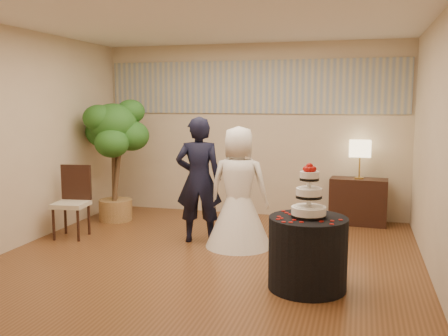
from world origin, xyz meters
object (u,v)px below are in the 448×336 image
(side_chair, at_px, (71,202))
(console, at_px, (358,201))
(groom, at_px, (199,180))
(cake_table, at_px, (308,253))
(wedding_cake, at_px, (309,190))
(ficus_tree, at_px, (114,159))
(table_lamp, at_px, (360,160))
(bride, at_px, (239,187))

(side_chair, bearing_deg, console, 18.50)
(groom, xyz_separation_m, cake_table, (1.58, -1.32, -0.47))
(wedding_cake, xyz_separation_m, ficus_tree, (-3.23, 2.11, -0.03))
(table_lamp, bearing_deg, console, 0.00)
(table_lamp, height_order, ficus_tree, ficus_tree)
(groom, height_order, bride, groom)
(table_lamp, relative_size, side_chair, 0.59)
(console, distance_m, table_lamp, 0.64)
(wedding_cake, xyz_separation_m, console, (0.47, 2.87, -0.65))
(ficus_tree, bearing_deg, bride, -21.25)
(console, relative_size, ficus_tree, 0.44)
(cake_table, xyz_separation_m, ficus_tree, (-3.23, 2.11, 0.61))
(wedding_cake, bearing_deg, ficus_tree, 146.91)
(groom, relative_size, side_chair, 1.69)
(bride, height_order, ficus_tree, ficus_tree)
(wedding_cake, bearing_deg, table_lamp, 80.76)
(groom, bearing_deg, bride, 159.14)
(wedding_cake, distance_m, console, 2.98)
(side_chair, bearing_deg, ficus_tree, 76.78)
(wedding_cake, height_order, ficus_tree, ficus_tree)
(ficus_tree, bearing_deg, cake_table, -33.09)
(bride, bearing_deg, side_chair, 3.49)
(ficus_tree, bearing_deg, side_chair, -96.12)
(cake_table, height_order, table_lamp, table_lamp)
(side_chair, bearing_deg, cake_table, -24.38)
(groom, xyz_separation_m, wedding_cake, (1.58, -1.32, 0.16))
(groom, height_order, wedding_cake, groom)
(groom, height_order, side_chair, groom)
(console, height_order, side_chair, side_chair)
(cake_table, distance_m, wedding_cake, 0.64)
(wedding_cake, distance_m, table_lamp, 2.90)
(table_lamp, distance_m, ficus_tree, 3.78)
(cake_table, height_order, wedding_cake, wedding_cake)
(wedding_cake, distance_m, side_chair, 3.54)
(wedding_cake, bearing_deg, cake_table, 0.00)
(bride, xyz_separation_m, ficus_tree, (-2.21, 0.86, 0.19))
(bride, bearing_deg, table_lamp, -134.01)
(groom, xyz_separation_m, console, (2.05, 1.54, -0.48))
(bride, height_order, table_lamp, bride)
(cake_table, bearing_deg, wedding_cake, 0.00)
(groom, bearing_deg, cake_table, 127.08)
(console, height_order, ficus_tree, ficus_tree)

